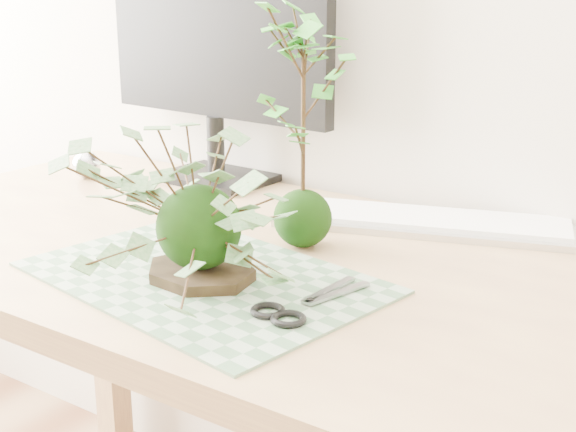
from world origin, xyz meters
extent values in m
cube|color=tan|center=(-0.04, 1.23, 0.72)|extent=(1.60, 0.70, 0.04)
cube|color=tan|center=(-0.78, 1.52, 0.35)|extent=(0.06, 0.06, 0.70)
cube|color=#466D49|center=(-0.11, 1.10, 0.74)|extent=(0.52, 0.39, 0.00)
cylinder|color=black|center=(-0.11, 1.10, 0.75)|extent=(0.18, 0.18, 0.01)
sphere|color=black|center=(-0.11, 1.10, 0.82)|extent=(0.11, 0.11, 0.11)
sphere|color=black|center=(-0.08, 1.29, 0.78)|extent=(0.09, 0.09, 0.09)
cylinder|color=black|center=(-0.08, 1.29, 0.91)|extent=(0.01, 0.01, 0.22)
cube|color=#BBBBBB|center=(0.04, 1.49, 0.75)|extent=(0.51, 0.29, 0.01)
cube|color=white|center=(0.04, 1.49, 0.75)|extent=(0.47, 0.25, 0.01)
cube|color=black|center=(-0.43, 1.52, 0.75)|extent=(0.22, 0.16, 0.01)
cylinder|color=black|center=(-0.43, 1.52, 0.81)|extent=(0.03, 0.03, 0.11)
cube|color=black|center=(-0.43, 1.53, 1.04)|extent=(0.53, 0.05, 0.33)
sphere|color=silver|center=(-0.66, 1.39, 0.77)|extent=(0.06, 0.06, 0.06)
cube|color=gray|center=(0.05, 1.15, 0.75)|extent=(0.02, 0.11, 0.00)
cube|color=gray|center=(0.06, 1.15, 0.75)|extent=(0.04, 0.11, 0.00)
torus|color=black|center=(0.04, 1.05, 0.75)|extent=(0.05, 0.05, 0.01)
torus|color=black|center=(0.07, 1.05, 0.75)|extent=(0.05, 0.05, 0.01)
camera|label=1|loc=(0.56, 0.33, 1.14)|focal=50.00mm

